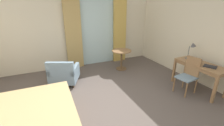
{
  "coord_description": "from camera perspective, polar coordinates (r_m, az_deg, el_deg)",
  "views": [
    {
      "loc": [
        -1.11,
        -2.79,
        2.24
      ],
      "look_at": [
        0.34,
        0.38,
        0.93
      ],
      "focal_mm": 24.68,
      "sensor_mm": 36.0,
      "label": 1
    }
  ],
  "objects": [
    {
      "name": "writing_desk",
      "position": [
        4.81,
        29.89,
        -1.31
      ],
      "size": [
        0.58,
        1.32,
        0.76
      ],
      "color": "olive",
      "rests_on": "ground"
    },
    {
      "name": "round_cafe_table",
      "position": [
        5.6,
        3.55,
        2.87
      ],
      "size": [
        0.7,
        0.7,
        0.72
      ],
      "color": "olive",
      "rests_on": "ground"
    },
    {
      "name": "wall_back",
      "position": [
        5.94,
        -13.82,
        11.84
      ],
      "size": [
        6.4,
        0.12,
        2.78
      ],
      "primitive_type": "cube",
      "color": "beige",
      "rests_on": "ground"
    },
    {
      "name": "ground",
      "position": [
        3.78,
        -2.37,
        -16.66
      ],
      "size": [
        6.8,
        6.49,
        0.1
      ],
      "primitive_type": "cube",
      "color": "#564C47"
    },
    {
      "name": "closed_book",
      "position": [
        4.64,
        32.58,
        -1.1
      ],
      "size": [
        0.31,
        0.35,
        0.03
      ],
      "primitive_type": "cube",
      "rotation": [
        0.0,
        0.0,
        0.45
      ],
      "color": "#232328",
      "rests_on": "writing_desk"
    },
    {
      "name": "armchair_by_window",
      "position": [
        4.81,
        -17.35,
        -3.87
      ],
      "size": [
        1.01,
        1.01,
        0.79
      ],
      "color": "gray",
      "rests_on": "ground"
    },
    {
      "name": "desk_chair",
      "position": [
        4.58,
        26.57,
        -3.59
      ],
      "size": [
        0.5,
        0.46,
        0.97
      ],
      "color": "gray",
      "rests_on": "ground"
    },
    {
      "name": "wall_right",
      "position": [
        5.16,
        32.01,
        8.07
      ],
      "size": [
        0.12,
        6.09,
        2.78
      ],
      "primitive_type": "cube",
      "color": "beige",
      "rests_on": "ground"
    },
    {
      "name": "curtain_panel_right",
      "position": [
        6.38,
        2.85,
        11.45
      ],
      "size": [
        0.53,
        0.1,
        2.45
      ],
      "primitive_type": "cube",
      "color": "tan",
      "rests_on": "ground"
    },
    {
      "name": "curtain_panel_left",
      "position": [
        5.78,
        -14.02,
        9.92
      ],
      "size": [
        0.58,
        0.1,
        2.45
      ],
      "primitive_type": "cube",
      "color": "tan",
      "rests_on": "ground"
    },
    {
      "name": "desk_lamp",
      "position": [
        5.05,
        27.62,
        5.51
      ],
      "size": [
        0.28,
        0.14,
        0.49
      ],
      "color": "#4C4C51",
      "rests_on": "writing_desk"
    },
    {
      "name": "balcony_glass_door",
      "position": [
        6.11,
        -5.51,
        10.97
      ],
      "size": [
        1.42,
        0.02,
        2.45
      ],
      "primitive_type": "cube",
      "color": "silver",
      "rests_on": "ground"
    }
  ]
}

